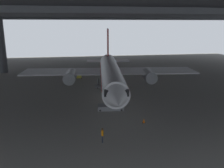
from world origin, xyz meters
The scene contains 8 objects.
ground_plane centered at (0.00, 0.00, 0.00)m, with size 110.00×110.00×0.00m, color gray.
hangar_structure centered at (-0.09, 13.78, 14.54)m, with size 121.00×99.00×15.17m.
airplane_main centered at (1.05, 4.40, 3.38)m, with size 34.24×35.30×11.10m.
boarding_stairs centered at (-0.54, -5.28, 0.73)m, with size 4.25×1.88×4.58m.
crew_worker_near_nose centered at (-2.86, -14.91, 0.94)m, with size 0.25×0.55×1.65m.
crew_worker_by_stairs centered at (-0.26, -3.48, 0.98)m, with size 0.39×0.46×1.72m.
traffic_cone_orange centered at (2.91, -10.69, 0.29)m, with size 0.36×0.36×0.60m.
baggage_tug centered at (-4.53, 16.23, 0.53)m, with size 1.29×2.21×0.90m.
Camera 1 is at (-5.51, -37.37, 12.11)m, focal length 37.95 mm.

